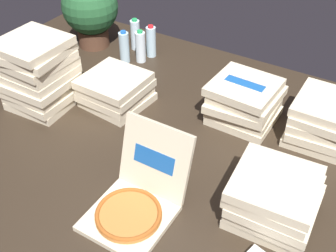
% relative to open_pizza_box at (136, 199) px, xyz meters
% --- Properties ---
extents(ground_plane, '(3.20, 2.40, 0.02)m').
position_rel_open_pizza_box_xyz_m(ground_plane, '(-0.15, 0.34, -0.08)').
color(ground_plane, '#2D2319').
extents(open_pizza_box, '(0.34, 0.45, 0.36)m').
position_rel_open_pizza_box_xyz_m(open_pizza_box, '(0.00, 0.00, 0.00)').
color(open_pizza_box, beige).
rests_on(open_pizza_box, ground_plane).
extents(pizza_stack_right_mid, '(0.38, 0.38, 0.24)m').
position_rel_open_pizza_box_xyz_m(pizza_stack_right_mid, '(0.52, 0.27, 0.04)').
color(pizza_stack_right_mid, beige).
rests_on(pizza_stack_right_mid, ground_plane).
extents(pizza_stack_left_mid, '(0.37, 0.38, 0.24)m').
position_rel_open_pizza_box_xyz_m(pizza_stack_left_mid, '(0.58, 0.93, 0.04)').
color(pizza_stack_left_mid, beige).
rests_on(pizza_stack_left_mid, ground_plane).
extents(pizza_stack_right_far, '(0.38, 0.38, 0.43)m').
position_rel_open_pizza_box_xyz_m(pizza_stack_right_far, '(-0.94, 0.39, 0.14)').
color(pizza_stack_right_far, beige).
rests_on(pizza_stack_right_far, ground_plane).
extents(pizza_stack_center_far, '(0.37, 0.38, 0.19)m').
position_rel_open_pizza_box_xyz_m(pizza_stack_center_far, '(-0.57, 0.61, 0.02)').
color(pizza_stack_center_far, beige).
rests_on(pizza_stack_center_far, ground_plane).
extents(pizza_stack_center_near, '(0.38, 0.38, 0.24)m').
position_rel_open_pizza_box_xyz_m(pizza_stack_center_near, '(0.14, 0.87, 0.04)').
color(pizza_stack_center_near, beige).
rests_on(pizza_stack_center_near, ground_plane).
extents(water_bottle_0, '(0.07, 0.07, 0.23)m').
position_rel_open_pizza_box_xyz_m(water_bottle_0, '(-0.82, 1.05, 0.04)').
color(water_bottle_0, silver).
rests_on(water_bottle_0, ground_plane).
extents(water_bottle_1, '(0.07, 0.07, 0.23)m').
position_rel_open_pizza_box_xyz_m(water_bottle_1, '(-0.71, 1.21, 0.04)').
color(water_bottle_1, silver).
rests_on(water_bottle_1, ground_plane).
extents(water_bottle_2, '(0.07, 0.07, 0.23)m').
position_rel_open_pizza_box_xyz_m(water_bottle_2, '(-0.86, 1.24, 0.04)').
color(water_bottle_2, silver).
rests_on(water_bottle_2, ground_plane).
extents(water_bottle_3, '(0.07, 0.07, 0.23)m').
position_rel_open_pizza_box_xyz_m(water_bottle_3, '(-0.73, 1.11, 0.04)').
color(water_bottle_3, white).
rests_on(water_bottle_3, ground_plane).
extents(potted_plant, '(0.40, 0.40, 0.50)m').
position_rel_open_pizza_box_xyz_m(potted_plant, '(-1.16, 1.13, 0.20)').
color(potted_plant, '#513323').
rests_on(potted_plant, ground_plane).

